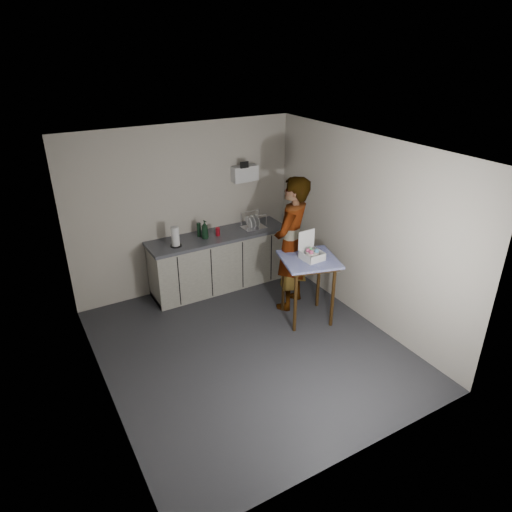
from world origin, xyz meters
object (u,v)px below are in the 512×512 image
soap_bottle (205,230)px  dish_rack (253,225)px  kitchen_counter (219,262)px  soda_can (218,232)px  dark_bottle (199,230)px  paper_towel (175,237)px  bakery_box (311,253)px  side_table (309,266)px  standing_man (291,244)px

soap_bottle → dish_rack: soap_bottle is taller
kitchen_counter → dish_rack: 0.81m
soda_can → dark_bottle: dark_bottle is taller
kitchen_counter → paper_towel: paper_towel is taller
soda_can → bakery_box: size_ratio=0.34×
paper_towel → side_table: bearing=-44.7°
kitchen_counter → dark_bottle: 0.66m
dark_bottle → paper_towel: (-0.45, -0.17, 0.03)m
side_table → paper_towel: paper_towel is taller
kitchen_counter → dish_rack: (0.60, -0.04, 0.54)m
bakery_box → soap_bottle: bearing=119.7°
dish_rack → bakery_box: bakery_box is taller
side_table → standing_man: (-0.01, 0.43, 0.17)m
paper_towel → dish_rack: bearing=2.1°
standing_man → soap_bottle: size_ratio=6.93×
paper_towel → bakery_box: bakery_box is taller
soda_can → dark_bottle: 0.29m
standing_man → soda_can: (-0.69, 1.02, -0.03)m
dark_bottle → dish_rack: (0.89, -0.12, -0.05)m
paper_towel → dish_rack: paper_towel is taller
kitchen_counter → standing_man: size_ratio=1.12×
kitchen_counter → side_table: bearing=-65.6°
side_table → paper_towel: bearing=151.1°
soda_can → side_table: bearing=-64.5°
standing_man → dark_bottle: size_ratio=9.23×
dark_bottle → paper_towel: bearing=-158.9°
bakery_box → kitchen_counter: bearing=111.9°
soap_bottle → soda_can: (0.22, 0.01, -0.08)m
standing_man → soap_bottle: standing_man is taller
paper_towel → dish_rack: size_ratio=0.82×
standing_man → bakery_box: 0.46m
soap_bottle → bakery_box: size_ratio=0.76×
side_table → standing_man: size_ratio=0.48×
standing_man → paper_towel: (-1.40, 0.96, 0.05)m
standing_man → dish_rack: 1.01m
standing_man → side_table: bearing=56.8°
kitchen_counter → soap_bottle: soap_bottle is taller
dish_rack → bakery_box: 1.47m
dark_bottle → bakery_box: bearing=-58.5°
kitchen_counter → bakery_box: size_ratio=5.94×
side_table → paper_towel: 1.99m
soda_can → dark_bottle: size_ratio=0.59×
side_table → soap_bottle: bearing=138.1°
kitchen_counter → soda_can: (-0.02, -0.03, 0.55)m
side_table → soda_can: 1.61m
kitchen_counter → dark_bottle: dark_bottle is taller
dish_rack → soap_bottle: bearing=179.8°
side_table → standing_man: bearing=106.6°
soda_can → bakery_box: 1.63m
dish_rack → bakery_box: (0.08, -1.46, 0.07)m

